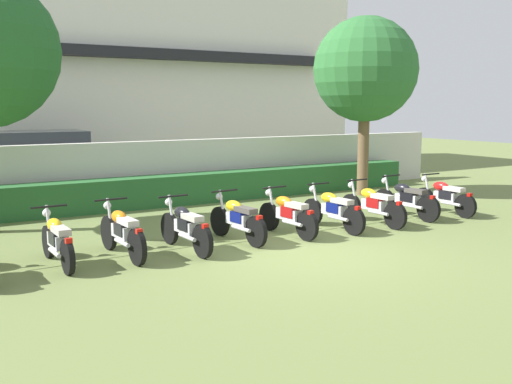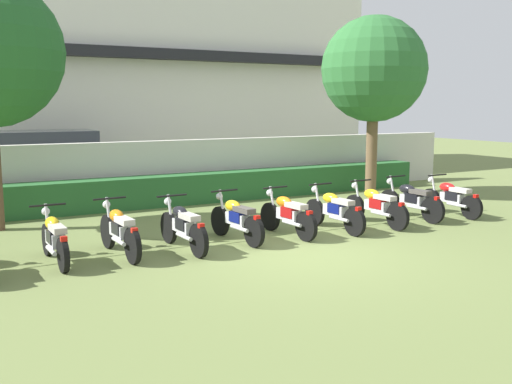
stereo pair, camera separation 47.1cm
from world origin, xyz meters
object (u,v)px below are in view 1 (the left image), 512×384
Objects in this scene: parked_car at (41,165)px; motorcycle_in_row_8 at (406,199)px; motorcycle_in_row_3 at (185,227)px; motorcycle_in_row_4 at (237,219)px; motorcycle_in_row_1 at (57,240)px; motorcycle_in_row_7 at (373,204)px; motorcycle_in_row_2 at (122,231)px; motorcycle_in_row_9 at (445,196)px; tree_far_side at (365,70)px; motorcycle_in_row_5 at (288,214)px; motorcycle_in_row_6 at (333,209)px.

motorcycle_in_row_8 is at bearing -48.55° from parked_car.
motorcycle_in_row_8 is (6.58, -7.58, -0.49)m from parked_car.
motorcycle_in_row_3 is 1.18m from motorcycle_in_row_4.
motorcycle_in_row_7 reaches higher than motorcycle_in_row_1.
motorcycle_in_row_3 is 5.71m from motorcycle_in_row_8.
motorcycle_in_row_9 is at bearing -93.58° from motorcycle_in_row_2.
motorcycle_in_row_9 is (-0.38, -3.37, -3.15)m from tree_far_side.
motorcycle_in_row_2 is at bearing -158.71° from tree_far_side.
motorcycle_in_row_8 is (3.42, 0.11, 0.00)m from motorcycle_in_row_5.
motorcycle_in_row_1 is 1.00× the size of motorcycle_in_row_5.
motorcycle_in_row_4 is (1.17, 0.15, -0.00)m from motorcycle_in_row_3.
motorcycle_in_row_9 is at bearing -44.45° from parked_car.
motorcycle_in_row_3 is at bearing 87.01° from motorcycle_in_row_6.
tree_far_side is 2.73× the size of motorcycle_in_row_6.
parked_car is at bearing 44.63° from motorcycle_in_row_9.
motorcycle_in_row_1 is 0.93× the size of motorcycle_in_row_2.
motorcycle_in_row_6 is 0.97× the size of motorcycle_in_row_7.
parked_car is 2.40× the size of motorcycle_in_row_3.
motorcycle_in_row_7 is at bearing 90.16° from motorcycle_in_row_9.
motorcycle_in_row_3 is 0.98× the size of motorcycle_in_row_8.
motorcycle_in_row_5 is (2.29, 0.08, -0.00)m from motorcycle_in_row_3.
parked_car reaches higher than motorcycle_in_row_1.
tree_far_side is 2.84× the size of motorcycle_in_row_5.
motorcycle_in_row_5 is at bearing -94.18° from motorcycle_in_row_2.
motorcycle_in_row_4 is 1.12m from motorcycle_in_row_5.
motorcycle_in_row_8 is at bearing -85.00° from motorcycle_in_row_7.
tree_far_side is 4.63m from motorcycle_in_row_9.
motorcycle_in_row_1 is at bearing -99.46° from parked_car.
motorcycle_in_row_6 is at bearing -98.37° from motorcycle_in_row_4.
motorcycle_in_row_3 reaches higher than motorcycle_in_row_6.
motorcycle_in_row_6 is (-3.83, -3.40, -3.15)m from tree_far_side.
motorcycle_in_row_8 reaches higher than motorcycle_in_row_6.
motorcycle_in_row_4 and motorcycle_in_row_7 have the same top height.
motorcycle_in_row_4 is 2.24m from motorcycle_in_row_6.
motorcycle_in_row_2 is (1.09, -0.01, 0.02)m from motorcycle_in_row_1.
motorcycle_in_row_6 is (3.40, 0.02, -0.00)m from motorcycle_in_row_3.
motorcycle_in_row_2 is 1.03× the size of motorcycle_in_row_6.
motorcycle_in_row_4 reaches higher than motorcycle_in_row_1.
motorcycle_in_row_3 is (0.88, -7.76, -0.49)m from parked_car.
motorcycle_in_row_8 is at bearing -90.96° from motorcycle_in_row_3.
tree_far_side is 6.01m from motorcycle_in_row_6.
motorcycle_in_row_3 reaches higher than motorcycle_in_row_5.
tree_far_side is 9.50m from motorcycle_in_row_2.
parked_car is 7.72m from motorcycle_in_row_1.
motorcycle_in_row_6 reaches higher than motorcycle_in_row_9.
motorcycle_in_row_4 is at bearing 83.26° from motorcycle_in_row_6.
motorcycle_in_row_9 is (4.57, -0.03, -0.01)m from motorcycle_in_row_5.
motorcycle_in_row_1 is 3.38m from motorcycle_in_row_4.
tree_far_side is at bearing -66.70° from motorcycle_in_row_4.
motorcycle_in_row_2 is 1.06× the size of motorcycle_in_row_4.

